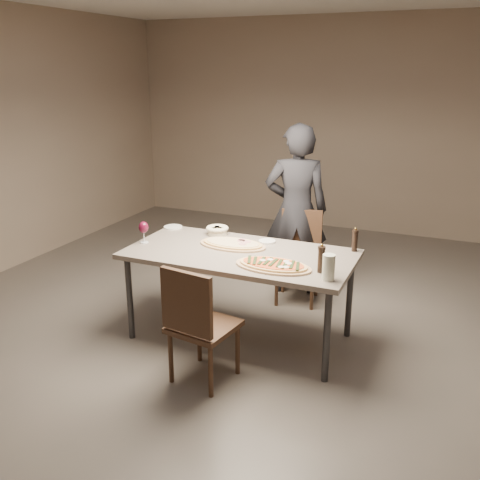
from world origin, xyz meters
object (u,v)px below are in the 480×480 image
at_px(dining_table, 240,259).
at_px(chair_near, 197,320).
at_px(bread_basket, 217,230).
at_px(zucchini_pizza, 273,265).
at_px(pepper_mill_left, 355,240).
at_px(diner, 296,210).
at_px(carafe, 329,267).
at_px(chair_far, 299,251).
at_px(ham_pizza, 233,244).

relative_size(dining_table, chair_near, 2.03).
bearing_deg(bread_basket, zucchini_pizza, -38.05).
bearing_deg(bread_basket, chair_near, -71.62).
height_order(zucchini_pizza, pepper_mill_left, pepper_mill_left).
bearing_deg(diner, zucchini_pizza, 82.16).
relative_size(carafe, diner, 0.11).
relative_size(pepper_mill_left, carafe, 1.05).
bearing_deg(pepper_mill_left, carafe, -93.58).
bearing_deg(dining_table, diner, 84.37).
distance_m(zucchini_pizza, chair_far, 1.23).
height_order(ham_pizza, diner, diner).
height_order(bread_basket, chair_far, chair_far).
relative_size(chair_far, diner, 0.52).
bearing_deg(chair_near, pepper_mill_left, 62.30).
xyz_separation_m(dining_table, zucchini_pizza, (0.36, -0.22, 0.07)).
relative_size(zucchini_pizza, bread_basket, 2.95).
relative_size(dining_table, carafe, 9.82).
relative_size(ham_pizza, chair_near, 0.64).
distance_m(pepper_mill_left, carafe, 0.67).
bearing_deg(chair_near, carafe, 38.76).
height_order(dining_table, carafe, carafe).
xyz_separation_m(dining_table, chair_near, (-0.00, -0.75, -0.20)).
height_order(ham_pizza, chair_near, chair_near).
height_order(zucchini_pizza, chair_far, chair_far).
bearing_deg(ham_pizza, dining_table, -63.86).
bearing_deg(zucchini_pizza, chair_near, -102.02).
bearing_deg(zucchini_pizza, carafe, 11.75).
xyz_separation_m(dining_table, bread_basket, (-0.37, 0.35, 0.10)).
height_order(carafe, chair_far, carafe).
bearing_deg(diner, bread_basket, 39.53).
bearing_deg(chair_far, pepper_mill_left, 128.75).
distance_m(chair_near, chair_far, 1.73).
bearing_deg(bread_basket, ham_pizza, -43.25).
xyz_separation_m(bread_basket, carafe, (1.16, -0.65, 0.05)).
relative_size(dining_table, bread_basket, 9.17).
xyz_separation_m(dining_table, diner, (0.11, 1.12, 0.14)).
bearing_deg(bread_basket, chair_far, 46.80).
xyz_separation_m(zucchini_pizza, carafe, (0.43, -0.08, 0.07)).
bearing_deg(dining_table, bread_basket, 136.17).
xyz_separation_m(ham_pizza, chair_far, (0.32, 0.85, -0.28)).
bearing_deg(chair_far, chair_near, 74.97).
bearing_deg(diner, carafe, 97.19).
bearing_deg(pepper_mill_left, diner, 134.17).
distance_m(bread_basket, pepper_mill_left, 1.20).
bearing_deg(diner, chair_far, 102.43).
height_order(ham_pizza, chair_far, chair_far).
bearing_deg(carafe, ham_pizza, 155.63).
bearing_deg(chair_near, chair_far, 91.77).
distance_m(carafe, chair_far, 1.43).
bearing_deg(bread_basket, dining_table, -43.83).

